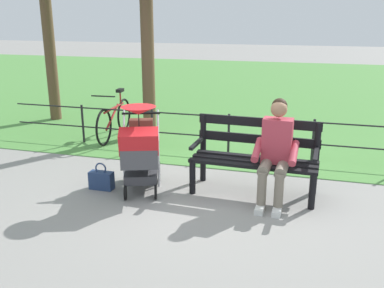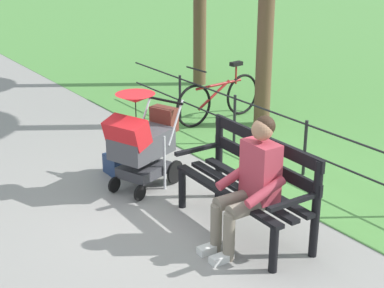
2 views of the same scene
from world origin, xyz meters
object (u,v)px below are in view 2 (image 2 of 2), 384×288
at_px(park_bench, 250,180).
at_px(person_on_bench, 251,180).
at_px(stroller, 141,140).
at_px(bicycle, 219,98).
at_px(handbag, 114,165).

bearing_deg(park_bench, person_on_bench, 140.45).
distance_m(stroller, bicycle, 2.69).
bearing_deg(handbag, bicycle, -68.54).
height_order(handbag, bicycle, bicycle).
bearing_deg(stroller, person_on_bench, -174.55).
bearing_deg(bicycle, park_bench, 147.22).
xyz_separation_m(person_on_bench, stroller, (1.70, 0.16, -0.08)).
bearing_deg(bicycle, handbag, 111.46).
bearing_deg(stroller, park_bench, -164.95).
height_order(park_bench, handbag, park_bench).
distance_m(park_bench, handbag, 2.07).
relative_size(person_on_bench, bicycle, 0.77).
bearing_deg(park_bench, stroller, 15.05).
xyz_separation_m(park_bench, person_on_bench, (-0.27, 0.22, 0.15)).
relative_size(park_bench, stroller, 1.41).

